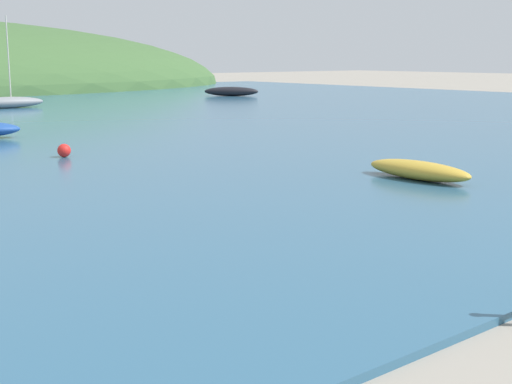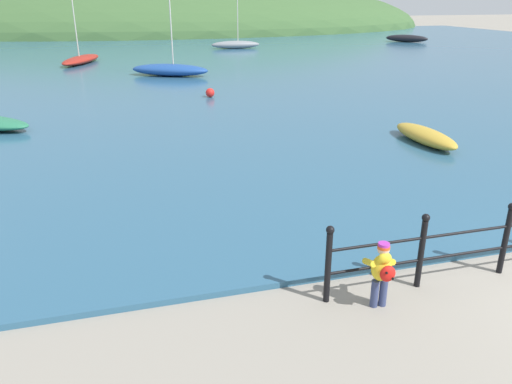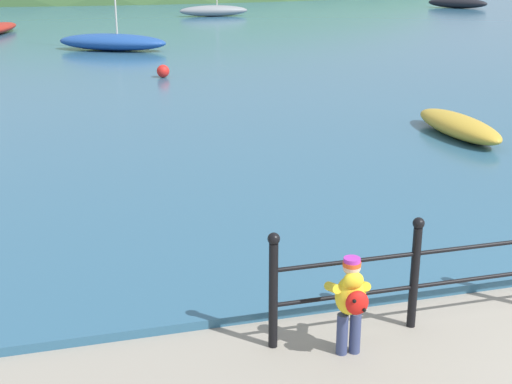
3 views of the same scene
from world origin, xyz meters
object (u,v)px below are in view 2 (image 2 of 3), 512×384
object	(u,v)px
boat_far_right	(407,38)
boat_red_dinghy	(425,136)
mooring_buoy	(210,93)
child_in_coat	(382,269)
boat_white_sailboat	(81,59)
boat_mid_harbor	(236,44)
boat_green_fishing	(170,70)

from	to	relation	value
boat_far_right	boat_red_dinghy	bearing A→B (deg)	-120.46
boat_red_dinghy	mooring_buoy	world-z (taller)	boat_red_dinghy
child_in_coat	boat_white_sailboat	size ratio (longest dim) A/B	0.17
boat_far_right	mooring_buoy	world-z (taller)	boat_far_right
boat_red_dinghy	boat_mid_harbor	world-z (taller)	boat_mid_harbor
boat_green_fishing	boat_red_dinghy	xyz separation A→B (m)	(5.72, -15.33, -0.11)
child_in_coat	boat_far_right	world-z (taller)	child_in_coat
child_in_coat	boat_green_fishing	world-z (taller)	boat_green_fishing
mooring_buoy	boat_red_dinghy	bearing A→B (deg)	-61.31
boat_green_fishing	mooring_buoy	xyz separation A→B (m)	(0.95, -6.61, -0.14)
boat_red_dinghy	boat_green_fishing	bearing A→B (deg)	110.47
boat_green_fishing	boat_white_sailboat	xyz separation A→B (m)	(-4.87, 6.84, -0.07)
boat_far_right	mooring_buoy	size ratio (longest dim) A/B	9.20
child_in_coat	boat_mid_harbor	bearing A→B (deg)	79.77
boat_far_right	boat_white_sailboat	world-z (taller)	boat_white_sailboat
child_in_coat	mooring_buoy	world-z (taller)	child_in_coat
mooring_buoy	boat_mid_harbor	bearing A→B (deg)	73.59
boat_far_right	boat_mid_harbor	bearing A→B (deg)	-174.15
boat_far_right	child_in_coat	bearing A→B (deg)	-121.79
boat_far_right	boat_mid_harbor	world-z (taller)	boat_mid_harbor
child_in_coat	boat_red_dinghy	bearing A→B (deg)	52.85
boat_red_dinghy	mooring_buoy	bearing A→B (deg)	118.69
child_in_coat	boat_far_right	distance (m)	44.22
boat_green_fishing	boat_mid_harbor	size ratio (longest dim) A/B	1.07
child_in_coat	boat_red_dinghy	size ratio (longest dim) A/B	0.36
boat_green_fishing	boat_white_sailboat	bearing A→B (deg)	125.45
boat_white_sailboat	boat_mid_harbor	size ratio (longest dim) A/B	1.19
boat_far_right	boat_green_fishing	world-z (taller)	boat_green_fishing
child_in_coat	boat_red_dinghy	distance (m)	8.80
boat_white_sailboat	boat_red_dinghy	size ratio (longest dim) A/B	2.10
boat_green_fishing	boat_red_dinghy	world-z (taller)	boat_green_fishing
boat_far_right	boat_mid_harbor	distance (m)	16.91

